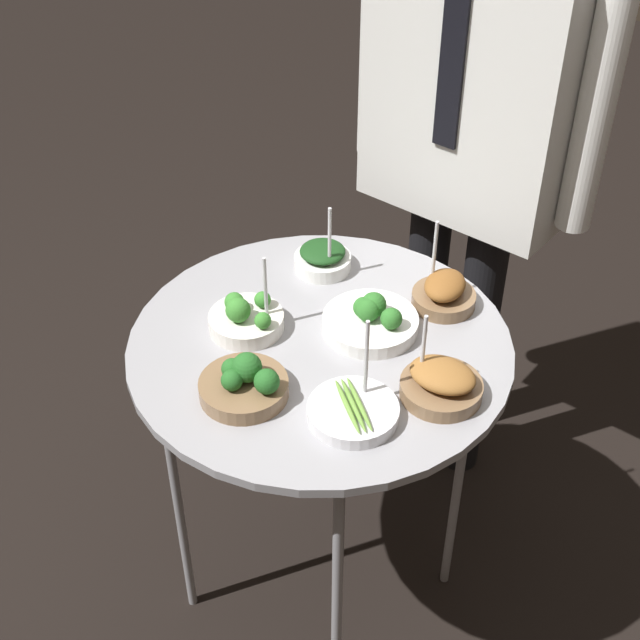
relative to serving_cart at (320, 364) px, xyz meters
name	(u,v)px	position (x,y,z in m)	size (l,w,h in m)	color
ground_plane	(320,590)	(0.00, 0.00, -0.71)	(8.00, 8.00, 0.00)	black
serving_cart	(320,364)	(0.00, 0.00, 0.00)	(0.70, 0.70, 0.77)	#939399
bowl_roast_far_rim	(442,383)	(0.25, 0.02, 0.08)	(0.14, 0.14, 0.16)	brown
bowl_broccoli_near_rim	(371,320)	(0.05, 0.09, 0.08)	(0.18, 0.18, 0.07)	white
bowl_broccoli_front_left	(246,318)	(-0.13, -0.06, 0.08)	(0.14, 0.14, 0.15)	silver
bowl_spinach_back_right	(323,258)	(-0.14, 0.18, 0.08)	(0.11, 0.11, 0.16)	white
bowl_asparagus_mid_right	(353,411)	(0.16, -0.12, 0.07)	(0.15, 0.15, 0.17)	silver
bowl_broccoli_back_left	(245,383)	(-0.01, -0.19, 0.08)	(0.15, 0.15, 0.08)	brown
bowl_roast_front_center	(444,293)	(0.11, 0.23, 0.08)	(0.12, 0.12, 0.17)	brown
waiter_figure	(474,113)	(-0.05, 0.56, 0.28)	(0.58, 0.22, 1.57)	black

